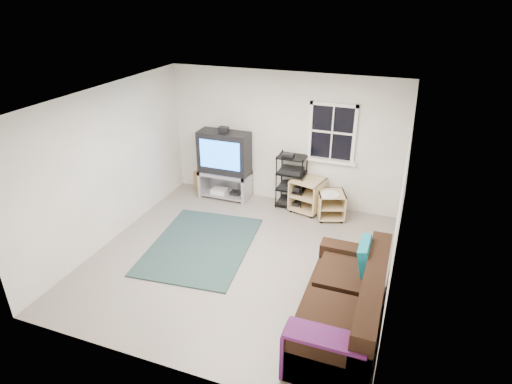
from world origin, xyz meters
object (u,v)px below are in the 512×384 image
at_px(av_rack, 291,184).
at_px(side_table_left, 308,193).
at_px(side_table_right, 331,203).
at_px(sofa, 345,307).
at_px(tv_unit, 225,159).

relative_size(av_rack, side_table_left, 1.62).
distance_m(av_rack, side_table_right, 0.87).
bearing_deg(sofa, av_rack, 117.32).
height_order(tv_unit, sofa, tv_unit).
bearing_deg(sofa, tv_unit, 134.71).
height_order(tv_unit, side_table_right, tv_unit).
bearing_deg(side_table_right, av_rack, 166.15).
xyz_separation_m(tv_unit, av_rack, (1.39, 0.06, -0.35)).
bearing_deg(side_table_left, av_rack, 174.28).
bearing_deg(side_table_left, sofa, -68.07).
relative_size(tv_unit, sofa, 0.70).
bearing_deg(side_table_right, side_table_left, 160.22).
bearing_deg(tv_unit, side_table_right, -3.76).
distance_m(tv_unit, sofa, 4.24).
bearing_deg(sofa, side_table_right, 104.65).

